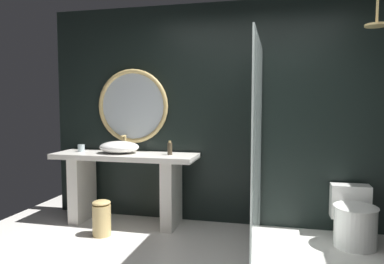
% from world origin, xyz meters
% --- Properties ---
extents(back_wall_panel, '(4.80, 0.10, 2.60)m').
position_xyz_m(back_wall_panel, '(0.00, 1.90, 1.30)').
color(back_wall_panel, black).
rests_on(back_wall_panel, ground_plane).
extents(vanity_counter, '(1.71, 0.53, 0.84)m').
position_xyz_m(vanity_counter, '(-1.35, 1.56, 0.54)').
color(vanity_counter, silver).
rests_on(vanity_counter, ground_plane).
extents(vessel_sink, '(0.48, 0.39, 0.20)m').
position_xyz_m(vessel_sink, '(-1.43, 1.58, 0.91)').
color(vessel_sink, white).
rests_on(vessel_sink, vanity_counter).
extents(tumbler_cup, '(0.08, 0.08, 0.09)m').
position_xyz_m(tumbler_cup, '(-1.95, 1.60, 0.88)').
color(tumbler_cup, silver).
rests_on(tumbler_cup, vanity_counter).
extents(soap_dispenser, '(0.06, 0.06, 0.16)m').
position_xyz_m(soap_dispenser, '(-0.81, 1.58, 0.91)').
color(soap_dispenser, '#3D3323').
rests_on(soap_dispenser, vanity_counter).
extents(round_wall_mirror, '(0.92, 0.05, 0.92)m').
position_xyz_m(round_wall_mirror, '(-1.35, 1.81, 1.39)').
color(round_wall_mirror, tan).
extents(shower_glass_panel, '(0.02, 1.42, 2.04)m').
position_xyz_m(shower_glass_panel, '(0.21, 1.14, 1.02)').
color(shower_glass_panel, silver).
rests_on(shower_glass_panel, ground_plane).
extents(rain_shower_head, '(0.21, 0.21, 0.35)m').
position_xyz_m(rain_shower_head, '(1.28, 1.40, 2.19)').
color(rain_shower_head, tan).
extents(toilet, '(0.43, 0.63, 0.56)m').
position_xyz_m(toilet, '(1.17, 1.51, 0.26)').
color(toilet, white).
rests_on(toilet, ground_plane).
extents(waste_bin, '(0.20, 0.20, 0.39)m').
position_xyz_m(waste_bin, '(-1.44, 1.12, 0.20)').
color(waste_bin, tan).
rests_on(waste_bin, ground_plane).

